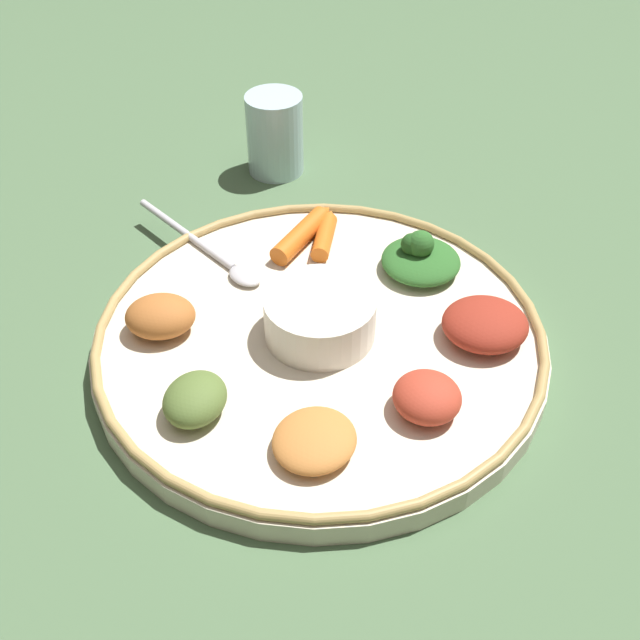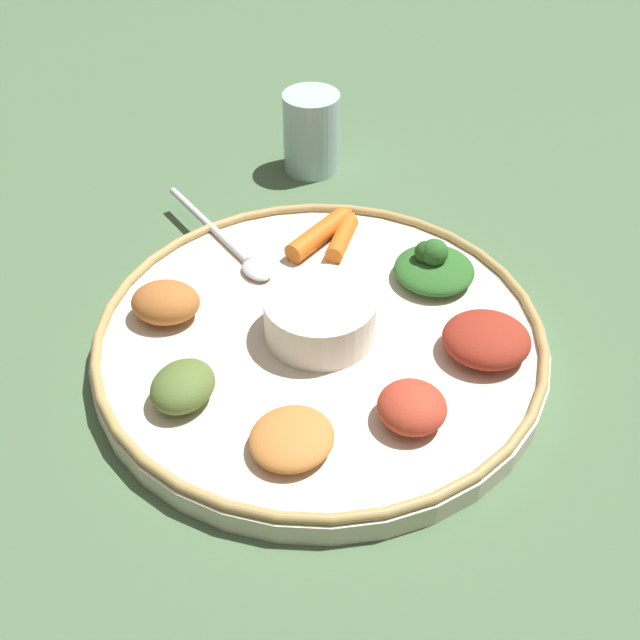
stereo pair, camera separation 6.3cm
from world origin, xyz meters
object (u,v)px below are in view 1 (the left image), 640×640
(greens_pile, at_px, (420,258))
(drinking_glass, at_px, (275,139))
(spoon, at_px, (215,254))
(center_bowl, at_px, (320,315))
(carrot_outer, at_px, (304,232))
(carrot_near_spoon, at_px, (325,233))

(greens_pile, xyz_separation_m, drinking_glass, (0.05, -0.24, 0.00))
(greens_pile, distance_m, drinking_glass, 0.25)
(greens_pile, height_order, drinking_glass, drinking_glass)
(spoon, height_order, drinking_glass, drinking_glass)
(center_bowl, bearing_deg, drinking_glass, -101.77)
(center_bowl, bearing_deg, carrot_outer, -104.73)
(center_bowl, relative_size, drinking_glass, 1.04)
(carrot_near_spoon, height_order, drinking_glass, drinking_glass)
(drinking_glass, bearing_deg, carrot_near_spoon, 87.16)
(greens_pile, distance_m, carrot_outer, 0.11)
(carrot_outer, bearing_deg, spoon, -2.97)
(center_bowl, xyz_separation_m, greens_pile, (-0.11, -0.05, -0.01))
(carrot_outer, xyz_separation_m, drinking_glass, (-0.03, -0.16, 0.01))
(spoon, relative_size, carrot_near_spoon, 2.42)
(greens_pile, bearing_deg, drinking_glass, -77.42)
(spoon, distance_m, carrot_outer, 0.09)
(greens_pile, bearing_deg, spoon, -26.76)
(center_bowl, distance_m, drinking_glass, 0.29)
(center_bowl, xyz_separation_m, carrot_near_spoon, (-0.05, -0.12, -0.01))
(spoon, relative_size, greens_pile, 1.86)
(carrot_outer, height_order, drinking_glass, drinking_glass)
(spoon, bearing_deg, carrot_outer, 177.03)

